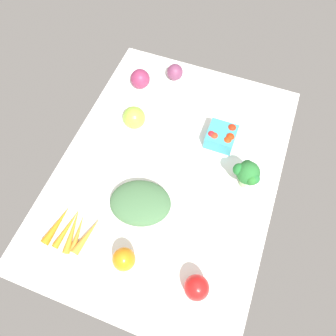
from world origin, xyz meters
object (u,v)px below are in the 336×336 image
(bell_pepper_orange, at_px, (124,259))
(leafy_greens_clump, at_px, (140,203))
(red_onion_near_basket, at_px, (140,79))
(broccoli_head, at_px, (248,173))
(carrot_bunch, at_px, (71,230))
(berry_basket, at_px, (222,136))
(red_onion_center, at_px, (175,72))
(heirloom_tomato_green, at_px, (134,118))
(bell_pepper_red, at_px, (197,288))

(bell_pepper_orange, height_order, leafy_greens_clump, bell_pepper_orange)
(red_onion_near_basket, height_order, leafy_greens_clump, red_onion_near_basket)
(broccoli_head, xyz_separation_m, carrot_bunch, (-0.36, 0.47, -0.07))
(berry_basket, height_order, leafy_greens_clump, berry_basket)
(leafy_greens_clump, distance_m, red_onion_center, 0.59)
(red_onion_near_basket, xyz_separation_m, broccoli_head, (-0.29, -0.51, 0.04))
(red_onion_near_basket, relative_size, broccoli_head, 0.64)
(red_onion_near_basket, xyz_separation_m, heirloom_tomato_green, (-0.19, -0.05, 0.00))
(red_onion_near_basket, bearing_deg, red_onion_center, -52.54)
(bell_pepper_orange, relative_size, broccoli_head, 0.65)
(red_onion_near_basket, bearing_deg, berry_basket, -111.07)
(bell_pepper_red, bearing_deg, leafy_greens_clump, 53.54)
(carrot_bunch, bearing_deg, red_onion_center, -6.50)
(bell_pepper_orange, relative_size, heirloom_tomato_green, 0.95)
(red_onion_near_basket, relative_size, red_onion_center, 1.19)
(heirloom_tomato_green, bearing_deg, broccoli_head, -102.74)
(berry_basket, bearing_deg, bell_pepper_red, -171.70)
(red_onion_near_basket, height_order, broccoli_head, broccoli_head)
(leafy_greens_clump, xyz_separation_m, broccoli_head, (0.20, -0.30, 0.05))
(leafy_greens_clump, xyz_separation_m, red_onion_center, (0.58, 0.09, 0.00))
(bell_pepper_orange, distance_m, heirloom_tomato_green, 0.52)
(leafy_greens_clump, relative_size, bell_pepper_red, 2.48)
(leafy_greens_clump, bearing_deg, red_onion_near_basket, 22.85)
(bell_pepper_red, bearing_deg, heirloom_tomato_green, 39.69)
(bell_pepper_orange, bearing_deg, red_onion_center, 8.65)
(leafy_greens_clump, xyz_separation_m, heirloom_tomato_green, (0.30, 0.15, 0.01))
(red_onion_center, bearing_deg, broccoli_head, -134.27)
(leafy_greens_clump, height_order, heirloom_tomato_green, heirloom_tomato_green)
(broccoli_head, height_order, heirloom_tomato_green, broccoli_head)
(broccoli_head, bearing_deg, bell_pepper_red, 173.49)
(bell_pepper_red, height_order, heirloom_tomato_green, heirloom_tomato_green)
(berry_basket, relative_size, red_onion_center, 1.54)
(berry_basket, relative_size, leafy_greens_clump, 0.50)
(red_onion_center, xyz_separation_m, heirloom_tomato_green, (-0.28, 0.06, 0.01))
(broccoli_head, bearing_deg, heirloom_tomato_green, 77.26)
(bell_pepper_orange, distance_m, carrot_bunch, 0.21)
(berry_basket, xyz_separation_m, leafy_greens_clump, (-0.34, 0.18, -0.00))
(berry_basket, bearing_deg, carrot_bunch, 144.89)
(carrot_bunch, bearing_deg, berry_basket, -35.11)
(berry_basket, xyz_separation_m, red_onion_center, (0.24, 0.27, -0.00))
(bell_pepper_red, height_order, red_onion_center, bell_pepper_red)
(berry_basket, height_order, carrot_bunch, berry_basket)
(bell_pepper_orange, xyz_separation_m, red_onion_center, (0.77, 0.12, -0.01))
(carrot_bunch, bearing_deg, leafy_greens_clump, -47.76)
(bell_pepper_orange, relative_size, carrot_bunch, 0.52)
(carrot_bunch, distance_m, heirloom_tomato_green, 0.46)
(red_onion_near_basket, bearing_deg, bell_pepper_orange, -161.02)
(red_onion_center, relative_size, heirloom_tomato_green, 0.78)
(berry_basket, relative_size, broccoli_head, 0.83)
(leafy_greens_clump, bearing_deg, berry_basket, -27.44)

